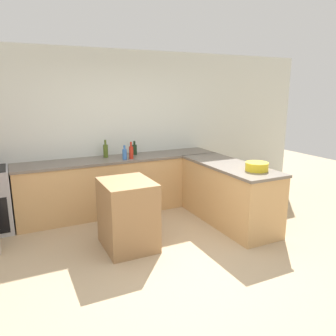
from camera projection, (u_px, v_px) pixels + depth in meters
ground_plane at (175, 264)px, 3.92m from camera, size 14.00×14.00×0.00m
wall_back at (113, 130)px, 5.66m from camera, size 8.00×0.06×2.70m
counter_back at (121, 184)px, 5.57m from camera, size 3.39×0.64×0.93m
counter_peninsula at (228, 193)px, 5.09m from camera, size 0.69×1.82×0.93m
island_table at (128, 214)px, 4.27m from camera, size 0.63×0.75×0.90m
mixing_bowl at (257, 167)px, 4.56m from camera, size 0.32×0.32×0.12m
hot_sauce_bottle at (131, 152)px, 5.35m from camera, size 0.07×0.07×0.28m
olive_oil_bottle at (106, 150)px, 5.46m from camera, size 0.08×0.08×0.29m
wine_bottle_dark at (135, 149)px, 5.69m from camera, size 0.08×0.08×0.24m
water_bottle_blue at (125, 154)px, 5.31m from camera, size 0.07×0.07×0.23m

